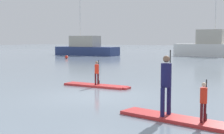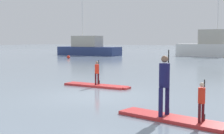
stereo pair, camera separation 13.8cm
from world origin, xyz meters
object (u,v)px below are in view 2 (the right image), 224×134
Objects in this scene: paddler_child_front at (202,100)px; mooring_buoy_near at (68,57)px; paddler_adult at (164,81)px; paddler_child_solo at (97,72)px; paddleboard_near at (97,86)px; fishing_boat_white_large at (216,47)px; motor_boat_small_navy at (88,48)px; paddleboard_far at (174,119)px.

mooring_buoy_near is at bearing 137.79° from paddler_child_front.
paddler_child_front is (1.12, -0.13, -0.40)m from paddler_adult.
paddler_child_solo is at bearing -45.28° from mooring_buoy_near.
fishing_boat_white_large reaches higher than paddleboard_near.
mooring_buoy_near is at bearing -67.78° from motor_boat_small_navy.
paddleboard_near is at bearing -120.59° from paddler_child_solo.
fishing_boat_white_large is at bearing 47.03° from mooring_buoy_near.
fishing_boat_white_large is 1.10× the size of motor_boat_small_navy.
fishing_boat_white_large reaches higher than paddler_child_front.
motor_boat_small_navy is (-19.95, 25.13, 1.05)m from paddleboard_near.
paddleboard_near is 0.35× the size of motor_boat_small_navy.
motor_boat_small_navy is at bearing 131.24° from paddleboard_far.
paddler_child_solo is 0.12× the size of motor_boat_small_navy.
paddler_adult is at bearing 172.15° from paddleboard_far.
mooring_buoy_near is (-16.51, 16.67, -0.54)m from paddler_child_solo.
paddler_adult reaches higher than mooring_buoy_near.
paddleboard_near is 1.85× the size of paddler_adult.
paddler_child_front is at bearing -42.21° from mooring_buoy_near.
fishing_boat_white_large reaches higher than paddler_adult.
motor_boat_small_navy is (-25.57, 29.16, 1.05)m from paddleboard_far.
paddleboard_far is at bearing 174.15° from paddler_child_front.
paddler_adult is 0.19× the size of motor_boat_small_navy.
mooring_buoy_near is (-22.12, 20.71, 0.15)m from paddleboard_far.
fishing_boat_white_large is (-8.29, 35.55, 1.25)m from paddleboard_far.
mooring_buoy_near is (-16.50, 16.68, 0.15)m from paddleboard_near.
motor_boat_small_navy is (-26.38, 29.24, 0.41)m from paddler_child_front.
fishing_boat_white_large is (-7.98, 35.50, 0.20)m from paddler_adult.
paddler_child_solo is 6.65m from paddler_adult.
paddler_child_front is at bearing -6.41° from paddler_adult.
paddleboard_near is at bearing 143.06° from paddler_adult.
paddleboard_far is 8.50× the size of mooring_buoy_near.
paddler_child_front reaches higher than paddleboard_far.
motor_boat_small_navy is at bearing 112.22° from mooring_buoy_near.
paddleboard_near and paddleboard_far have the same top height.
paddleboard_near is 0.69m from paddler_child_solo.
fishing_boat_white_large is (-9.10, 35.63, 0.61)m from paddler_child_front.
paddler_adult is 0.17× the size of fishing_boat_white_large.
fishing_boat_white_large is at bearing 102.67° from paddler_adult.
fishing_boat_white_large is 18.42m from motor_boat_small_navy.
paddler_child_solo is 7.63m from paddler_child_front.
paddleboard_far is 0.34× the size of motor_boat_small_navy.
paddler_child_front reaches higher than paddleboard_near.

